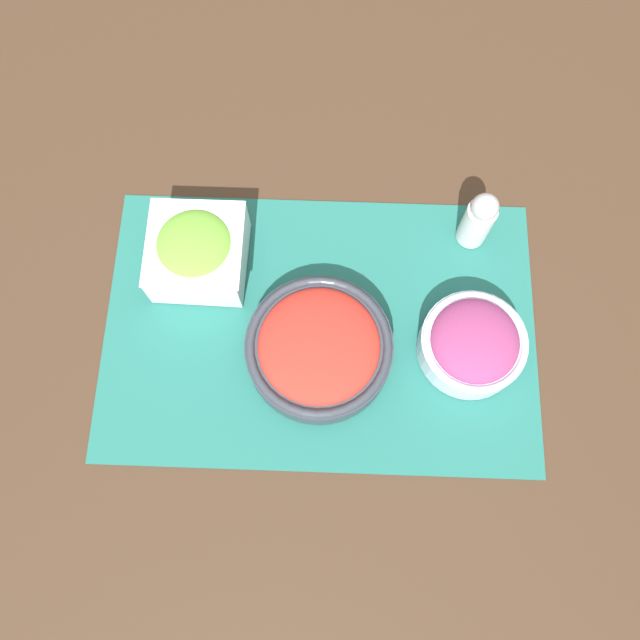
# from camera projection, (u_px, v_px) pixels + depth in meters

# --- Properties ---
(ground_plane) EXTENTS (3.00, 3.00, 0.00)m
(ground_plane) POSITION_uv_depth(u_px,v_px,m) (320.00, 328.00, 0.87)
(ground_plane) COLOR #422D1E
(placemat) EXTENTS (0.60, 0.39, 0.00)m
(placemat) POSITION_uv_depth(u_px,v_px,m) (320.00, 327.00, 0.87)
(placemat) COLOR #236B60
(placemat) RESTS_ON ground_plane
(tomato_bowl) EXTENTS (0.20, 0.20, 0.06)m
(tomato_bowl) POSITION_uv_depth(u_px,v_px,m) (320.00, 347.00, 0.82)
(tomato_bowl) COLOR #333842
(tomato_bowl) RESTS_ON placemat
(onion_bowl) EXTENTS (0.14, 0.14, 0.07)m
(onion_bowl) POSITION_uv_depth(u_px,v_px,m) (473.00, 343.00, 0.82)
(onion_bowl) COLOR silver
(onion_bowl) RESTS_ON placemat
(lettuce_bowl) EXTENTS (0.13, 0.13, 0.08)m
(lettuce_bowl) POSITION_uv_depth(u_px,v_px,m) (197.00, 251.00, 0.86)
(lettuce_bowl) COLOR white
(lettuce_bowl) RESTS_ON placemat
(pepper_shaker) EXTENTS (0.04, 0.04, 0.11)m
(pepper_shaker) POSITION_uv_depth(u_px,v_px,m) (479.00, 219.00, 0.86)
(pepper_shaker) COLOR silver
(pepper_shaker) RESTS_ON placemat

